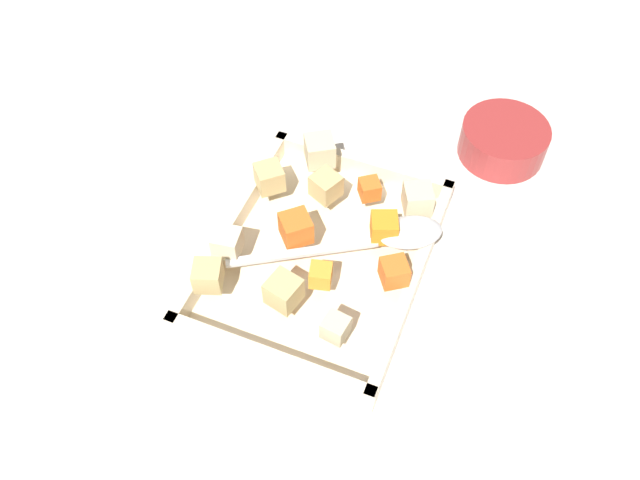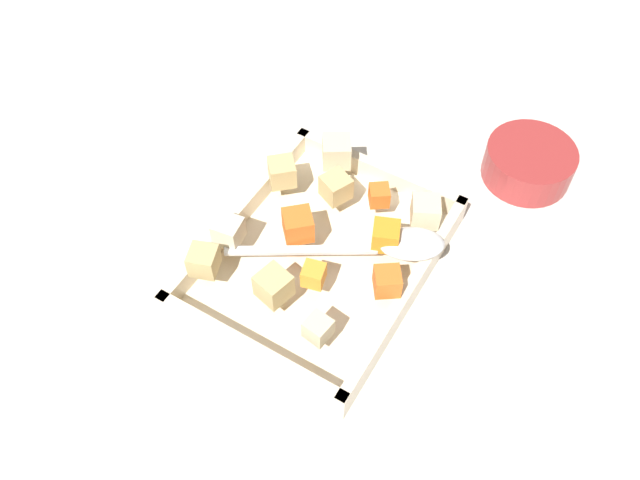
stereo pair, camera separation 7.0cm
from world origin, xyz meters
TOP-DOWN VIEW (x-y plane):
  - ground_plane at (0.00, 0.00)m, footprint 4.00×4.00m
  - baking_dish at (0.02, -0.00)m, footprint 0.30×0.23m
  - carrot_chunk_heap_top at (0.11, -0.03)m, footprint 0.03×0.03m
  - carrot_chunk_under_handle at (0.02, 0.03)m, footprint 0.05×0.05m
  - carrot_chunk_back_center at (0.06, -0.06)m, footprint 0.04×0.04m
  - carrot_chunk_far_left at (0.01, -0.09)m, footprint 0.04×0.04m
  - carrot_chunk_mid_left at (-0.03, -0.02)m, footprint 0.03×0.03m
  - potato_chunk_mid_right at (-0.06, 0.01)m, footprint 0.04×0.04m
  - potato_chunk_corner_nw at (-0.08, -0.06)m, footprint 0.03×0.03m
  - potato_chunk_corner_se at (-0.07, 0.09)m, footprint 0.04×0.04m
  - potato_chunk_center at (0.09, 0.02)m, footprint 0.04×0.04m
  - potato_chunk_heap_side at (0.08, 0.09)m, footprint 0.04×0.04m
  - potato_chunk_far_right at (0.14, 0.05)m, footprint 0.05×0.05m
  - potato_chunk_corner_ne at (0.11, -0.08)m, footprint 0.04×0.04m
  - parsnip_chunk_near_spoon at (-0.03, 0.09)m, footprint 0.03×0.03m
  - serving_spoon at (0.06, -0.08)m, footprint 0.15×0.22m
  - small_prep_bowl at (0.28, -0.15)m, footprint 0.11×0.11m

SIDE VIEW (x-z plane):
  - ground_plane at x=0.00m, z-range 0.00..0.00m
  - baking_dish at x=0.02m, z-range -0.01..0.03m
  - small_prep_bowl at x=0.28m, z-range 0.00..0.05m
  - serving_spoon at x=0.06m, z-range 0.04..0.06m
  - carrot_chunk_heap_top at x=0.11m, z-range 0.04..0.06m
  - carrot_chunk_mid_left at x=-0.03m, z-range 0.04..0.07m
  - potato_chunk_corner_nw at x=-0.08m, z-range 0.04..0.07m
  - carrot_chunk_far_left at x=0.01m, z-range 0.04..0.07m
  - parsnip_chunk_near_spoon at x=-0.03m, z-range 0.04..0.07m
  - carrot_chunk_back_center at x=0.06m, z-range 0.04..0.07m
  - potato_chunk_corner_se at x=-0.07m, z-range 0.04..0.07m
  - potato_chunk_center at x=0.09m, z-range 0.04..0.07m
  - potato_chunk_heap_side at x=0.08m, z-range 0.04..0.07m
  - potato_chunk_corner_ne at x=0.11m, z-range 0.04..0.07m
  - potato_chunk_mid_right at x=-0.06m, z-range 0.04..0.07m
  - carrot_chunk_under_handle at x=0.02m, z-range 0.04..0.07m
  - potato_chunk_far_right at x=0.14m, z-range 0.04..0.08m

